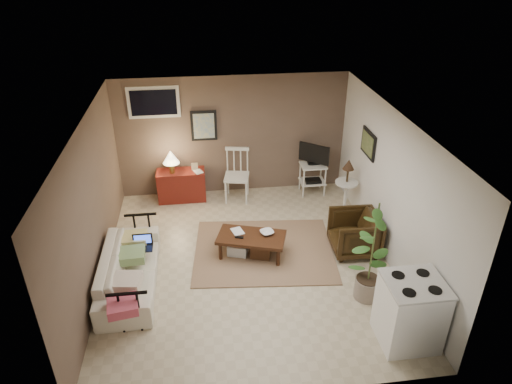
{
  "coord_description": "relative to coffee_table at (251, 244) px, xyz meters",
  "views": [
    {
      "loc": [
        -0.63,
        -5.89,
        4.56
      ],
      "look_at": [
        0.19,
        0.35,
        1.1
      ],
      "focal_mm": 32.0,
      "sensor_mm": 36.0,
      "label": 1
    }
  ],
  "objects": [
    {
      "name": "red_console",
      "position": [
        -1.15,
        2.05,
        0.14
      ],
      "size": [
        0.93,
        0.42,
        1.08
      ],
      "color": "maroon",
      "rests_on": "floor"
    },
    {
      "name": "potted_plant",
      "position": [
        1.55,
        -1.21,
        0.63
      ],
      "size": [
        0.4,
        0.4,
        1.61
      ],
      "color": "gray",
      "rests_on": "floor"
    },
    {
      "name": "stove",
      "position": [
        1.77,
        -2.06,
        0.24
      ],
      "size": [
        0.73,
        0.68,
        0.95
      ],
      "color": "white",
      "rests_on": "floor"
    },
    {
      "name": "side_table",
      "position": [
        1.92,
        1.1,
        0.47
      ],
      "size": [
        0.42,
        0.42,
        1.13
      ],
      "color": "silver",
      "rests_on": "floor"
    },
    {
      "name": "coffee_table",
      "position": [
        0.0,
        0.0,
        0.0
      ],
      "size": [
        1.2,
        0.86,
        0.41
      ],
      "color": "#3C1D10",
      "rests_on": "floor"
    },
    {
      "name": "sofa_pillows",
      "position": [
        -1.83,
        -0.72,
        0.24
      ],
      "size": [
        0.38,
        1.87,
        0.13
      ],
      "primitive_type": null,
      "color": "beige",
      "rests_on": "sofa"
    },
    {
      "name": "laptop",
      "position": [
        -1.69,
        -0.15,
        0.27
      ],
      "size": [
        0.3,
        0.22,
        0.21
      ],
      "color": "black",
      "rests_on": "sofa"
    },
    {
      "name": "spindle_chair",
      "position": [
        -0.05,
        1.94,
        0.26
      ],
      "size": [
        0.55,
        0.55,
        1.04
      ],
      "color": "silver",
      "rests_on": "floor"
    },
    {
      "name": "book_console",
      "position": [
        -0.86,
        1.94,
        0.49
      ],
      "size": [
        0.15,
        0.07,
        0.2
      ],
      "primitive_type": "imported",
      "rotation": [
        0.0,
        0.0,
        0.39
      ],
      "color": "#3C1D10",
      "rests_on": "red_console"
    },
    {
      "name": "art_back",
      "position": [
        -0.63,
        2.3,
        1.22
      ],
      "size": [
        0.5,
        0.03,
        0.6
      ],
      "primitive_type": "cube",
      "color": "black"
    },
    {
      "name": "book_table",
      "position": [
        -0.29,
        0.12,
        0.28
      ],
      "size": [
        0.17,
        0.07,
        0.24
      ],
      "primitive_type": "imported",
      "rotation": [
        0.0,
        0.0,
        0.29
      ],
      "color": "#3C1D10",
      "rests_on": "coffee_table"
    },
    {
      "name": "window",
      "position": [
        -1.53,
        2.3,
        1.72
      ],
      "size": [
        0.96,
        0.03,
        0.6
      ],
      "primitive_type": "cube",
      "color": "silver"
    },
    {
      "name": "art_right",
      "position": [
        2.15,
        0.87,
        1.29
      ],
      "size": [
        0.03,
        0.6,
        0.45
      ],
      "primitive_type": "cube",
      "color": "black"
    },
    {
      "name": "tv_stand",
      "position": [
        1.5,
        1.98,
        0.34
      ],
      "size": [
        0.53,
        0.44,
        1.07
      ],
      "color": "silver",
      "rests_on": "floor"
    },
    {
      "name": "sofa",
      "position": [
        -1.88,
        -0.49,
        0.16
      ],
      "size": [
        0.57,
        1.97,
        0.77
      ],
      "primitive_type": "imported",
      "rotation": [
        0.0,
        0.0,
        1.57
      ],
      "color": "beige",
      "rests_on": "floor"
    },
    {
      "name": "floor",
      "position": [
        -0.08,
        -0.18,
        -0.23
      ],
      "size": [
        5.0,
        5.0,
        0.0
      ],
      "primitive_type": "plane",
      "color": "#C1B293",
      "rests_on": "ground"
    },
    {
      "name": "rug",
      "position": [
        0.23,
        0.09,
        -0.22
      ],
      "size": [
        2.46,
        2.05,
        0.02
      ],
      "primitive_type": "cube",
      "rotation": [
        0.0,
        0.0,
        -0.09
      ],
      "color": "#896750",
      "rests_on": "floor"
    },
    {
      "name": "sofa_end_rails",
      "position": [
        -1.77,
        -0.49,
        0.1
      ],
      "size": [
        0.53,
        1.96,
        0.66
      ],
      "primitive_type": null,
      "color": "black",
      "rests_on": "floor"
    },
    {
      "name": "armchair",
      "position": [
        1.71,
        -0.08,
        0.15
      ],
      "size": [
        0.72,
        0.76,
        0.76
      ],
      "primitive_type": "imported",
      "rotation": [
        0.0,
        0.0,
        -1.61
      ],
      "color": "black",
      "rests_on": "floor"
    },
    {
      "name": "bowl",
      "position": [
        0.27,
        0.03,
        0.27
      ],
      "size": [
        0.22,
        0.12,
        0.21
      ],
      "primitive_type": "imported",
      "rotation": [
        0.0,
        0.0,
        0.31
      ],
      "color": "#3C1D10",
      "rests_on": "coffee_table"
    }
  ]
}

